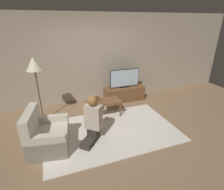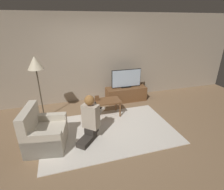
{
  "view_description": "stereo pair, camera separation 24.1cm",
  "coord_description": "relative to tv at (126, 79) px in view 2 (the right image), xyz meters",
  "views": [
    {
      "loc": [
        -1.15,
        -3.2,
        2.36
      ],
      "look_at": [
        0.27,
        0.68,
        0.6
      ],
      "focal_mm": 28.0,
      "sensor_mm": 36.0,
      "label": 1
    },
    {
      "loc": [
        -0.92,
        -3.28,
        2.36
      ],
      "look_at": [
        0.27,
        0.68,
        0.6
      ],
      "focal_mm": 28.0,
      "sensor_mm": 36.0,
      "label": 2
    }
  ],
  "objects": [
    {
      "name": "person_kneeling",
      "position": [
        -1.42,
        -1.62,
        -0.23
      ],
      "size": [
        0.74,
        0.8,
        0.99
      ],
      "rotation": [
        0.0,
        0.0,
        2.42
      ],
      "color": "#332D28",
      "rests_on": "rug"
    },
    {
      "name": "coffee_table",
      "position": [
        -0.92,
        -0.77,
        -0.34
      ],
      "size": [
        0.88,
        0.43,
        0.45
      ],
      "color": "brown",
      "rests_on": "ground_plane"
    },
    {
      "name": "rug",
      "position": [
        -0.97,
        -1.49,
        -0.73
      ],
      "size": [
        2.98,
        1.86,
        0.02
      ],
      "color": "silver",
      "rests_on": "ground_plane"
    },
    {
      "name": "floor_lamp",
      "position": [
        -2.45,
        -0.43,
        0.64
      ],
      "size": [
        0.37,
        0.37,
        1.63
      ],
      "color": "#4C4233",
      "rests_on": "ground_plane"
    },
    {
      "name": "tv_stand",
      "position": [
        -0.0,
        -0.0,
        -0.51
      ],
      "size": [
        1.26,
        0.44,
        0.44
      ],
      "color": "brown",
      "rests_on": "ground_plane"
    },
    {
      "name": "tv",
      "position": [
        0.0,
        0.0,
        0.0
      ],
      "size": [
        0.94,
        0.08,
        0.57
      ],
      "color": "black",
      "rests_on": "tv_stand"
    },
    {
      "name": "picture_frame",
      "position": [
        -1.09,
        -0.73,
        -0.21
      ],
      "size": [
        0.11,
        0.01,
        0.15
      ],
      "color": "brown",
      "rests_on": "coffee_table"
    },
    {
      "name": "armchair",
      "position": [
        -2.36,
        -1.6,
        -0.46
      ],
      "size": [
        0.86,
        0.95,
        0.85
      ],
      "rotation": [
        0.0,
        0.0,
        1.39
      ],
      "color": "beige",
      "rests_on": "ground_plane"
    },
    {
      "name": "remote",
      "position": [
        -1.16,
        -0.85,
        -0.28
      ],
      "size": [
        0.04,
        0.15,
        0.02
      ],
      "color": "black",
      "rests_on": "coffee_table"
    },
    {
      "name": "ground_plane",
      "position": [
        -0.97,
        -1.49,
        -0.73
      ],
      "size": [
        10.0,
        10.0,
        0.0
      ],
      "primitive_type": "plane",
      "color": "#896B4C"
    },
    {
      "name": "wall_back",
      "position": [
        -0.97,
        0.44,
        0.57
      ],
      "size": [
        10.0,
        0.06,
        2.6
      ],
      "color": "tan",
      "rests_on": "ground_plane"
    }
  ]
}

